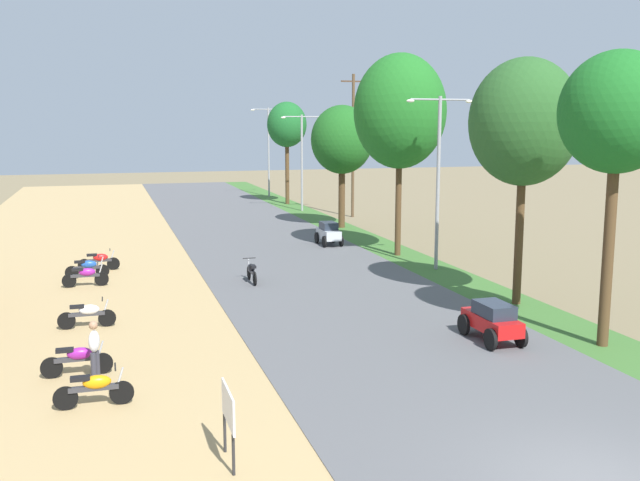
{
  "coord_description": "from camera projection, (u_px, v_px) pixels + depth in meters",
  "views": [
    {
      "loc": [
        -8.25,
        -10.15,
        6.51
      ],
      "look_at": [
        -0.31,
        16.46,
        2.0
      ],
      "focal_mm": 40.33,
      "sensor_mm": 36.0,
      "label": 1
    }
  ],
  "objects": [
    {
      "name": "parked_motorbike_fourth",
      "position": [
        86.0,
        275.0,
        28.73
      ],
      "size": [
        1.8,
        0.54,
        0.94
      ],
      "color": "black",
      "rests_on": "dirt_shoulder"
    },
    {
      "name": "median_tree_fifth",
      "position": [
        287.0,
        125.0,
        57.64
      ],
      "size": [
        3.18,
        3.18,
        8.22
      ],
      "color": "#4C351E",
      "rests_on": "median_strip"
    },
    {
      "name": "streetlamp_near",
      "position": [
        438.0,
        171.0,
        31.59
      ],
      "size": [
        3.16,
        0.2,
        7.65
      ],
      "color": "gray",
      "rests_on": "median_strip"
    },
    {
      "name": "median_tree_second",
      "position": [
        524.0,
        123.0,
        25.07
      ],
      "size": [
        3.85,
        3.85,
        8.75
      ],
      "color": "#4C351E",
      "rests_on": "median_strip"
    },
    {
      "name": "parked_motorbike_fifth",
      "position": [
        88.0,
        267.0,
        30.32
      ],
      "size": [
        1.8,
        0.54,
        0.94
      ],
      "color": "black",
      "rests_on": "dirt_shoulder"
    },
    {
      "name": "parked_motorbike_second",
      "position": [
        78.0,
        358.0,
        18.53
      ],
      "size": [
        1.8,
        0.54,
        0.94
      ],
      "color": "black",
      "rests_on": "dirt_shoulder"
    },
    {
      "name": "streetlamp_far",
      "position": [
        269.0,
        146.0,
        63.99
      ],
      "size": [
        3.16,
        0.2,
        7.88
      ],
      "color": "gray",
      "rests_on": "median_strip"
    },
    {
      "name": "median_tree_nearest",
      "position": [
        617.0,
        114.0,
        20.11
      ],
      "size": [
        3.25,
        3.25,
        8.51
      ],
      "color": "#4C351E",
      "rests_on": "median_strip"
    },
    {
      "name": "pedestrian_on_shoulder",
      "position": [
        94.0,
        349.0,
        17.93
      ],
      "size": [
        0.38,
        0.43,
        1.62
      ],
      "color": "#33333D",
      "rests_on": "dirt_shoulder"
    },
    {
      "name": "parked_motorbike_sixth",
      "position": [
        99.0,
        260.0,
        31.91
      ],
      "size": [
        1.8,
        0.54,
        0.94
      ],
      "color": "black",
      "rests_on": "dirt_shoulder"
    },
    {
      "name": "motorbike_ahead_second",
      "position": [
        252.0,
        270.0,
        29.46
      ],
      "size": [
        0.54,
        1.8,
        0.94
      ],
      "color": "black",
      "rests_on": "road_strip"
    },
    {
      "name": "parked_motorbike_third",
      "position": [
        88.0,
        313.0,
        22.91
      ],
      "size": [
        1.8,
        0.54,
        0.94
      ],
      "color": "black",
      "rests_on": "dirt_shoulder"
    },
    {
      "name": "streetlamp_mid",
      "position": [
        302.0,
        155.0,
        53.35
      ],
      "size": [
        3.16,
        0.2,
        7.14
      ],
      "color": "gray",
      "rests_on": "median_strip"
    },
    {
      "name": "car_sedan_red",
      "position": [
        492.0,
        320.0,
        21.43
      ],
      "size": [
        1.1,
        2.26,
        1.19
      ],
      "color": "red",
      "rests_on": "road_strip"
    },
    {
      "name": "street_signboard",
      "position": [
        228.0,
        411.0,
        13.66
      ],
      "size": [
        0.06,
        1.3,
        1.5
      ],
      "color": "#262628",
      "rests_on": "dirt_shoulder"
    },
    {
      "name": "utility_pole_near",
      "position": [
        353.0,
        144.0,
        50.07
      ],
      "size": [
        1.8,
        0.2,
        9.91
      ],
      "color": "brown",
      "rests_on": "ground"
    },
    {
      "name": "median_tree_third",
      "position": [
        400.0,
        112.0,
        34.62
      ],
      "size": [
        4.47,
        4.47,
        9.82
      ],
      "color": "#4C351E",
      "rests_on": "median_strip"
    },
    {
      "name": "median_tree_fourth",
      "position": [
        342.0,
        140.0,
        44.44
      ],
      "size": [
        3.87,
        3.87,
        7.62
      ],
      "color": "#4C351E",
      "rests_on": "median_strip"
    },
    {
      "name": "car_hatchback_silver",
      "position": [
        329.0,
        233.0,
        38.59
      ],
      "size": [
        1.04,
        2.0,
        1.23
      ],
      "color": "#B7BCC1",
      "rests_on": "road_strip"
    },
    {
      "name": "parked_motorbike_nearest",
      "position": [
        95.0,
        387.0,
        16.49
      ],
      "size": [
        1.8,
        0.54,
        0.94
      ],
      "color": "black",
      "rests_on": "dirt_shoulder"
    }
  ]
}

